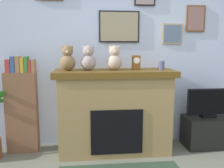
{
  "coord_description": "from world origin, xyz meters",
  "views": [
    {
      "loc": [
        -0.59,
        -1.57,
        1.44
      ],
      "look_at": [
        -0.25,
        1.64,
        0.93
      ],
      "focal_mm": 39.2,
      "sensor_mm": 36.0,
      "label": 1
    }
  ],
  "objects_px": {
    "teddy_bear_brown": "(115,59)",
    "tv_stand": "(207,131)",
    "mantel_clock": "(136,63)",
    "teddy_bear_cream": "(68,59)",
    "bookshelf": "(22,108)",
    "fireplace": "(114,111)",
    "teddy_bear_tan": "(88,59)",
    "television": "(208,103)",
    "candle_jar": "(161,65)"
  },
  "relations": [
    {
      "from": "tv_stand",
      "to": "teddy_bear_brown",
      "type": "distance_m",
      "value": 1.7
    },
    {
      "from": "bookshelf",
      "to": "television",
      "type": "distance_m",
      "value": 2.59
    },
    {
      "from": "bookshelf",
      "to": "mantel_clock",
      "type": "xyz_separation_m",
      "value": [
        1.53,
        -0.12,
        0.6
      ]
    },
    {
      "from": "fireplace",
      "to": "mantel_clock",
      "type": "relative_size",
      "value": 8.32
    },
    {
      "from": "teddy_bear_tan",
      "to": "teddy_bear_cream",
      "type": "bearing_deg",
      "value": -180.0
    },
    {
      "from": "bookshelf",
      "to": "teddy_bear_tan",
      "type": "relative_size",
      "value": 4.04
    },
    {
      "from": "candle_jar",
      "to": "teddy_bear_brown",
      "type": "distance_m",
      "value": 0.64
    },
    {
      "from": "tv_stand",
      "to": "teddy_bear_tan",
      "type": "relative_size",
      "value": 1.98
    },
    {
      "from": "teddy_bear_tan",
      "to": "teddy_bear_brown",
      "type": "height_order",
      "value": "same"
    },
    {
      "from": "candle_jar",
      "to": "teddy_bear_brown",
      "type": "bearing_deg",
      "value": -179.96
    },
    {
      "from": "tv_stand",
      "to": "teddy_bear_cream",
      "type": "bearing_deg",
      "value": -179.54
    },
    {
      "from": "tv_stand",
      "to": "teddy_bear_cream",
      "type": "relative_size",
      "value": 1.98
    },
    {
      "from": "television",
      "to": "teddy_bear_cream",
      "type": "xyz_separation_m",
      "value": [
        -1.95,
        -0.01,
        0.63
      ]
    },
    {
      "from": "tv_stand",
      "to": "television",
      "type": "bearing_deg",
      "value": -90.0
    },
    {
      "from": "mantel_clock",
      "to": "bookshelf",
      "type": "bearing_deg",
      "value": 175.65
    },
    {
      "from": "tv_stand",
      "to": "mantel_clock",
      "type": "bearing_deg",
      "value": -179.11
    },
    {
      "from": "fireplace",
      "to": "bookshelf",
      "type": "relative_size",
      "value": 1.21
    },
    {
      "from": "fireplace",
      "to": "teddy_bear_brown",
      "type": "xyz_separation_m",
      "value": [
        0.0,
        -0.02,
        0.7
      ]
    },
    {
      "from": "fireplace",
      "to": "tv_stand",
      "type": "bearing_deg",
      "value": -0.1
    },
    {
      "from": "mantel_clock",
      "to": "teddy_bear_cream",
      "type": "xyz_separation_m",
      "value": [
        -0.89,
        0.0,
        0.05
      ]
    },
    {
      "from": "bookshelf",
      "to": "candle_jar",
      "type": "xyz_separation_m",
      "value": [
        1.88,
        -0.12,
        0.57
      ]
    },
    {
      "from": "teddy_bear_tan",
      "to": "fireplace",
      "type": "bearing_deg",
      "value": 3.04
    },
    {
      "from": "fireplace",
      "to": "candle_jar",
      "type": "xyz_separation_m",
      "value": [
        0.64,
        -0.02,
        0.61
      ]
    },
    {
      "from": "mantel_clock",
      "to": "teddy_bear_brown",
      "type": "bearing_deg",
      "value": 179.86
    },
    {
      "from": "teddy_bear_tan",
      "to": "teddy_bear_brown",
      "type": "xyz_separation_m",
      "value": [
        0.34,
        -0.0,
        0.0
      ]
    },
    {
      "from": "candle_jar",
      "to": "teddy_bear_cream",
      "type": "relative_size",
      "value": 0.36
    },
    {
      "from": "television",
      "to": "teddy_bear_cream",
      "type": "distance_m",
      "value": 2.05
    },
    {
      "from": "television",
      "to": "mantel_clock",
      "type": "distance_m",
      "value": 1.2
    },
    {
      "from": "fireplace",
      "to": "television",
      "type": "xyz_separation_m",
      "value": [
        1.34,
        -0.0,
        0.07
      ]
    },
    {
      "from": "television",
      "to": "bookshelf",
      "type": "bearing_deg",
      "value": 177.75
    },
    {
      "from": "tv_stand",
      "to": "television",
      "type": "distance_m",
      "value": 0.42
    },
    {
      "from": "fireplace",
      "to": "teddy_bear_cream",
      "type": "xyz_separation_m",
      "value": [
        -0.61,
        -0.02,
        0.7
      ]
    },
    {
      "from": "mantel_clock",
      "to": "teddy_bear_cream",
      "type": "relative_size",
      "value": 0.59
    },
    {
      "from": "candle_jar",
      "to": "mantel_clock",
      "type": "bearing_deg",
      "value": -179.82
    },
    {
      "from": "fireplace",
      "to": "candle_jar",
      "type": "height_order",
      "value": "candle_jar"
    },
    {
      "from": "bookshelf",
      "to": "teddy_bear_cream",
      "type": "xyz_separation_m",
      "value": [
        0.64,
        -0.12,
        0.65
      ]
    },
    {
      "from": "candle_jar",
      "to": "teddy_bear_cream",
      "type": "height_order",
      "value": "teddy_bear_cream"
    },
    {
      "from": "candle_jar",
      "to": "teddy_bear_tan",
      "type": "relative_size",
      "value": 0.36
    },
    {
      "from": "bookshelf",
      "to": "tv_stand",
      "type": "xyz_separation_m",
      "value": [
        2.58,
        -0.1,
        -0.4
      ]
    },
    {
      "from": "fireplace",
      "to": "tv_stand",
      "type": "height_order",
      "value": "fireplace"
    },
    {
      "from": "bookshelf",
      "to": "teddy_bear_brown",
      "type": "height_order",
      "value": "teddy_bear_brown"
    },
    {
      "from": "fireplace",
      "to": "teddy_bear_cream",
      "type": "relative_size",
      "value": 4.89
    },
    {
      "from": "bookshelf",
      "to": "tv_stand",
      "type": "bearing_deg",
      "value": -2.22
    },
    {
      "from": "bookshelf",
      "to": "mantel_clock",
      "type": "bearing_deg",
      "value": -4.35
    },
    {
      "from": "mantel_clock",
      "to": "teddy_bear_brown",
      "type": "xyz_separation_m",
      "value": [
        -0.29,
        0.0,
        0.05
      ]
    },
    {
      "from": "teddy_bear_brown",
      "to": "tv_stand",
      "type": "bearing_deg",
      "value": 0.67
    },
    {
      "from": "bookshelf",
      "to": "tv_stand",
      "type": "height_order",
      "value": "bookshelf"
    },
    {
      "from": "tv_stand",
      "to": "teddy_bear_cream",
      "type": "height_order",
      "value": "teddy_bear_cream"
    },
    {
      "from": "tv_stand",
      "to": "teddy_bear_brown",
      "type": "xyz_separation_m",
      "value": [
        -1.34,
        -0.02,
        1.05
      ]
    },
    {
      "from": "candle_jar",
      "to": "fireplace",
      "type": "bearing_deg",
      "value": 178.41
    }
  ]
}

